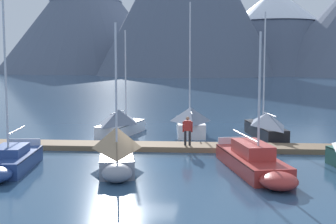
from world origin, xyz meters
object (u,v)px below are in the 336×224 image
at_px(sailboat_mid_dock_port, 122,122).
at_px(sailboat_mid_dock_starboard, 117,148).
at_px(sailboat_outer_slip, 255,162).
at_px(person_on_dock, 188,129).
at_px(sailboat_far_berth, 190,121).
at_px(sailboat_end_of_dock, 264,125).
at_px(sailboat_second_berth, 8,161).

xyz_separation_m(sailboat_mid_dock_port, sailboat_mid_dock_starboard, (2.11, -10.11, 0.06)).
xyz_separation_m(sailboat_mid_dock_port, sailboat_outer_slip, (8.79, -10.60, -0.33)).
bearing_deg(sailboat_mid_dock_starboard, person_on_dock, 56.23).
height_order(sailboat_mid_dock_port, person_on_dock, sailboat_mid_dock_port).
xyz_separation_m(sailboat_mid_dock_starboard, sailboat_far_berth, (2.66, 11.14, 0.01)).
xyz_separation_m(sailboat_mid_dock_starboard, sailboat_end_of_dock, (7.84, 9.91, -0.05)).
height_order(sailboat_second_berth, person_on_dock, sailboat_second_berth).
bearing_deg(person_on_dock, sailboat_mid_dock_starboard, -123.77).
xyz_separation_m(sailboat_outer_slip, person_on_dock, (-3.60, 5.09, 0.74)).
distance_m(sailboat_second_berth, sailboat_mid_dock_port, 12.23).
distance_m(sailboat_mid_dock_port, sailboat_mid_dock_starboard, 10.33).
bearing_deg(sailboat_mid_dock_port, sailboat_second_berth, -102.59).
distance_m(sailboat_second_berth, sailboat_outer_slip, 11.53).
bearing_deg(sailboat_outer_slip, sailboat_end_of_dock, 83.62).
relative_size(sailboat_mid_dock_starboard, person_on_dock, 4.14).
bearing_deg(sailboat_far_berth, sailboat_end_of_dock, -13.31).
xyz_separation_m(sailboat_second_berth, sailboat_mid_dock_port, (2.66, 11.93, 0.36)).
xyz_separation_m(sailboat_end_of_dock, person_on_dock, (-4.76, -5.31, 0.41)).
bearing_deg(person_on_dock, sailboat_second_berth, -140.73).
distance_m(sailboat_far_berth, sailboat_end_of_dock, 5.33).
relative_size(sailboat_second_berth, sailboat_outer_slip, 1.11).
bearing_deg(person_on_dock, sailboat_far_berth, 93.70).
xyz_separation_m(sailboat_far_berth, sailboat_outer_slip, (4.02, -11.62, -0.40)).
bearing_deg(sailboat_mid_dock_port, sailboat_mid_dock_starboard, -78.22).
bearing_deg(sailboat_second_berth, sailboat_mid_dock_port, 77.41).
xyz_separation_m(sailboat_second_berth, person_on_dock, (7.85, 6.42, 0.77)).
bearing_deg(sailboat_mid_dock_port, sailboat_end_of_dock, -1.17).
relative_size(sailboat_mid_dock_port, sailboat_mid_dock_starboard, 1.06).
xyz_separation_m(sailboat_second_berth, sailboat_far_berth, (7.43, 12.95, 0.42)).
distance_m(sailboat_mid_dock_port, sailboat_end_of_dock, 9.95).
distance_m(sailboat_second_berth, sailboat_far_berth, 14.94).
bearing_deg(sailboat_mid_dock_port, sailboat_far_berth, 12.12).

